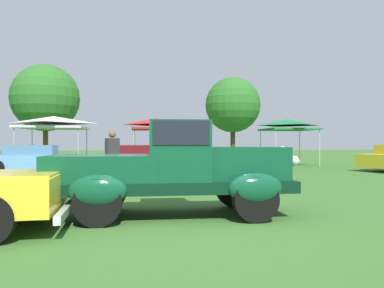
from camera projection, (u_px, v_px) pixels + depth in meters
name	position (u px, v px, depth m)	size (l,w,h in m)	color
ground_plane	(175.00, 222.00, 6.11)	(120.00, 120.00, 0.00)	#386628
feature_pickup_truck	(173.00, 168.00, 6.63)	(4.37, 1.86, 1.70)	black
show_car_skyblue	(35.00, 160.00, 15.49)	(4.41, 1.89, 1.22)	#669EDB
show_car_burgundy	(140.00, 160.00, 15.40)	(4.54, 2.79, 1.22)	maroon
spectator_near_truck	(156.00, 156.00, 11.56)	(0.44, 0.46, 1.69)	#7F7056
spectator_between_cars	(112.00, 156.00, 11.56)	(0.47, 0.42, 1.69)	#383838
canopy_tent_left_field	(54.00, 122.00, 19.18)	(3.28, 3.28, 2.71)	#B7B7BC
canopy_tent_center_field	(156.00, 123.00, 20.68)	(2.74, 2.74, 2.71)	#B7B7BC
canopy_tent_right_field	(289.00, 124.00, 21.51)	(2.84, 2.84, 2.71)	#B7B7BC
treeline_mid_left	(46.00, 98.00, 32.99)	(6.00, 6.00, 8.34)	#47331E
treeline_center	(233.00, 105.00, 34.36)	(5.15, 5.15, 7.44)	#47331E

